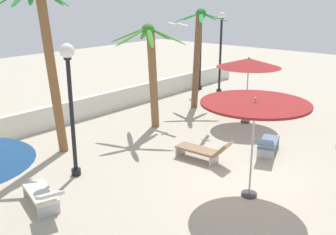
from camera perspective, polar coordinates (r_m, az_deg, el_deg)
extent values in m
plane|color=#B2A893|center=(11.51, 11.73, -9.60)|extent=(56.00, 56.00, 0.00)
cube|color=silver|center=(16.88, -14.71, 0.64)|extent=(25.20, 0.30, 0.93)
cylinder|color=#333338|center=(10.93, 11.71, -10.89)|extent=(0.42, 0.42, 0.08)
cylinder|color=#A5A5AD|center=(10.40, 12.13, -4.77)|extent=(0.05, 0.05, 2.59)
cylinder|color=maroon|center=(10.00, 12.58, 2.02)|extent=(2.75, 2.75, 0.06)
sphere|color=#99999E|center=(9.97, 12.62, 2.64)|extent=(0.08, 0.08, 0.08)
cylinder|color=#333338|center=(16.92, 11.17, -0.57)|extent=(0.38, 0.38, 0.08)
cylinder|color=#A5A5AD|center=(16.61, 11.40, 3.26)|extent=(0.05, 0.05, 2.41)
cone|color=maroon|center=(16.35, 11.68, 7.82)|extent=(2.62, 2.62, 0.37)
sphere|color=#99999E|center=(16.32, 11.72, 8.50)|extent=(0.08, 0.08, 0.08)
cylinder|color=brown|center=(13.24, -16.48, 6.00)|extent=(0.69, 0.30, 5.42)
cylinder|color=brown|center=(18.57, 4.19, 8.10)|extent=(0.57, 0.31, 4.38)
sphere|color=#238737|center=(18.56, 4.83, 14.86)|extent=(0.49, 0.49, 0.49)
ellipsoid|color=#238737|center=(19.10, 6.00, 14.43)|extent=(1.26, 0.20, 0.45)
ellipsoid|color=#238737|center=(19.06, 3.48, 14.48)|extent=(0.47, 1.27, 0.45)
ellipsoid|color=#238737|center=(18.34, 2.87, 14.38)|extent=(1.17, 0.84, 0.45)
ellipsoid|color=#238737|center=(17.92, 4.86, 14.28)|extent=(1.13, 0.91, 0.45)
ellipsoid|color=#238737|center=(18.49, 6.88, 14.31)|extent=(0.75, 1.21, 0.45)
cylinder|color=brown|center=(15.54, -2.19, 5.46)|extent=(0.56, 0.32, 3.91)
sphere|color=#357C26|center=(15.09, -2.91, 12.58)|extent=(0.51, 0.51, 0.51)
ellipsoid|color=#357C26|center=(15.74, -1.23, 12.09)|extent=(1.48, 0.40, 0.64)
ellipsoid|color=#357C26|center=(15.86, -3.46, 12.10)|extent=(1.02, 1.31, 0.64)
ellipsoid|color=#357C26|center=(15.29, -5.81, 11.85)|extent=(0.92, 1.37, 0.64)
ellipsoid|color=#357C26|center=(14.63, -5.34, 11.63)|extent=(1.48, 0.41, 0.64)
ellipsoid|color=#357C26|center=(14.33, -2.59, 11.56)|extent=(1.12, 1.23, 0.64)
ellipsoid|color=#357C26|center=(14.82, -0.05, 11.77)|extent=(0.70, 1.45, 0.64)
cylinder|color=black|center=(21.91, 7.42, 3.86)|extent=(0.28, 0.28, 0.20)
cylinder|color=black|center=(21.56, 7.62, 8.77)|extent=(0.12, 0.12, 3.99)
cylinder|color=black|center=(21.36, 7.84, 14.07)|extent=(0.22, 0.22, 0.06)
sphere|color=white|center=(21.35, 7.85, 14.53)|extent=(0.34, 0.34, 0.34)
cylinder|color=black|center=(22.61, 4.61, 4.37)|extent=(0.28, 0.28, 0.20)
cylinder|color=black|center=(22.26, 4.73, 9.36)|extent=(0.12, 0.12, 4.17)
cylinder|color=black|center=(22.07, 4.87, 14.73)|extent=(0.22, 0.22, 0.06)
sphere|color=white|center=(22.06, 4.88, 15.16)|extent=(0.33, 0.33, 0.33)
cylinder|color=black|center=(12.14, -13.22, -7.71)|extent=(0.28, 0.28, 0.20)
cylinder|color=black|center=(11.55, -13.78, -0.26)|extent=(0.12, 0.12, 3.50)
cylinder|color=black|center=(11.17, -14.42, 8.33)|extent=(0.22, 0.22, 0.06)
sphere|color=white|center=(11.14, -14.50, 9.38)|extent=(0.41, 0.41, 0.41)
cube|color=#B7B7BC|center=(14.52, 14.79, -3.29)|extent=(0.21, 0.54, 0.35)
cube|color=#B7B7BC|center=(13.31, 13.98, -5.13)|extent=(0.21, 0.54, 0.35)
cube|color=slate|center=(13.85, 14.46, -3.50)|extent=(1.50, 0.95, 0.08)
cube|color=slate|center=(12.94, 13.97, -3.65)|extent=(0.73, 0.70, 0.42)
cube|color=#B7B7BC|center=(13.23, 1.84, -4.73)|extent=(0.55, 0.07, 0.35)
cube|color=#B7B7BC|center=(12.60, 6.71, -6.03)|extent=(0.55, 0.07, 0.35)
cube|color=#8C6B4C|center=(12.84, 4.23, -4.65)|extent=(0.64, 1.43, 0.08)
cube|color=#8C6B4C|center=(12.31, 7.94, -4.65)|extent=(0.58, 0.53, 0.53)
cube|color=#B7B7BC|center=(11.30, -18.95, -9.77)|extent=(0.54, 0.19, 0.35)
cube|color=#B7B7BC|center=(10.18, -16.96, -12.71)|extent=(0.54, 0.19, 0.35)
cube|color=silver|center=(10.65, -18.10, -10.34)|extent=(0.92, 1.50, 0.08)
cube|color=silver|center=(9.80, -16.89, -10.78)|extent=(0.70, 0.75, 0.34)
ellipsoid|color=white|center=(16.65, 1.44, 13.33)|extent=(0.33, 0.16, 0.12)
sphere|color=white|center=(16.53, 1.01, 13.41)|extent=(0.10, 0.10, 0.10)
cube|color=silver|center=(16.45, 2.17, 13.35)|extent=(0.21, 0.59, 0.10)
cube|color=silver|center=(16.86, 0.73, 13.45)|extent=(0.21, 0.59, 0.12)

